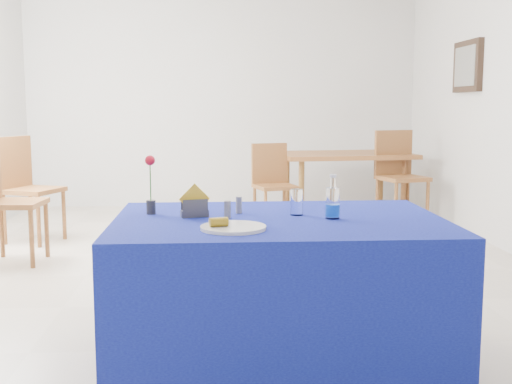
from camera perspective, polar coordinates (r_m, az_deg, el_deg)
floor at (r=5.06m, az=-2.30°, el=-7.26°), size 7.00×7.00×0.00m
room_shell at (r=4.91m, az=-2.41°, el=12.88°), size 7.00×7.00×7.00m
picture_frame at (r=6.99m, az=18.30°, el=10.56°), size 0.06×0.64×0.52m
picture_art at (r=6.98m, az=18.11°, el=10.57°), size 0.02×0.52×0.40m
plate at (r=2.85m, az=-2.03°, el=-3.18°), size 0.29×0.29×0.01m
drinking_glass at (r=3.21m, az=3.65°, el=-0.90°), size 0.06×0.06×0.13m
salt_shaker at (r=3.26m, az=-1.53°, el=-1.16°), size 0.03×0.03×0.08m
pepper_shaker at (r=3.12m, az=-2.55°, el=-1.57°), size 0.03×0.03×0.08m
blue_table at (r=3.22m, az=2.03°, el=-9.00°), size 1.60×1.10×0.76m
water_bottle at (r=3.13m, az=6.83°, el=-1.06°), size 0.07×0.07×0.21m
napkin_holder at (r=3.17m, az=-5.49°, el=-1.35°), size 0.15×0.08×0.17m
rose_vase at (r=3.26m, az=-9.36°, el=0.57°), size 0.05×0.05×0.30m
oak_table at (r=7.57m, az=7.82°, el=2.88°), size 1.62×1.15×0.76m
chair_bg_left at (r=6.91m, az=1.47°, el=1.17°), size 0.50×0.50×0.90m
chair_bg_right at (r=7.31m, az=12.53°, el=1.94°), size 0.57×0.57×1.03m
chair_win_a at (r=5.69m, az=-21.58°, el=-0.12°), size 0.47×0.47×1.01m
chair_win_b at (r=6.52m, az=-19.85°, el=0.90°), size 0.59×0.59×1.01m
banana_pieces at (r=2.83m, az=-3.32°, el=-2.67°), size 0.09×0.06×0.04m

